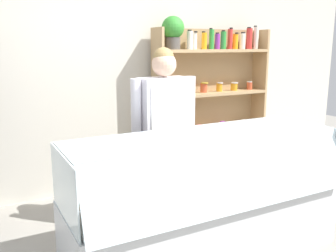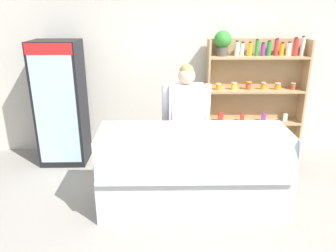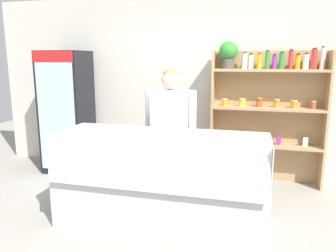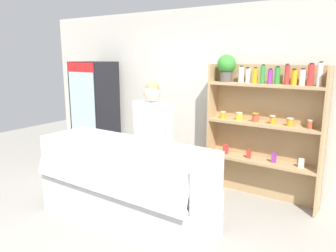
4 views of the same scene
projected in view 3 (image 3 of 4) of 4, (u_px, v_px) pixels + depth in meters
ground_plane at (169, 231)px, 3.41m from camera, size 12.00×12.00×0.00m
back_wall at (201, 86)px, 5.00m from camera, size 6.80×0.10×2.70m
drinks_fridge at (67, 112)px, 5.12m from camera, size 0.69×0.59×1.88m
shelving_unit at (263, 104)px, 4.59m from camera, size 1.55×0.29×2.00m
deli_display_case at (161, 197)px, 3.51m from camera, size 2.21×0.81×1.01m
shop_clerk at (170, 124)px, 3.96m from camera, size 0.63×0.25×1.66m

